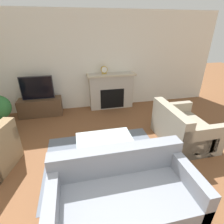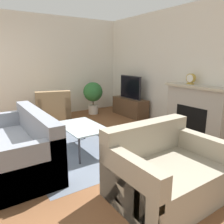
{
  "view_description": "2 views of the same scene",
  "coord_description": "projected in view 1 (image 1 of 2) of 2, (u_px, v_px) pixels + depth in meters",
  "views": [
    {
      "loc": [
        -0.28,
        -0.7,
        2.27
      ],
      "look_at": [
        0.43,
        2.52,
        0.66
      ],
      "focal_mm": 28.0,
      "sensor_mm": 36.0,
      "label": 1
    },
    {
      "loc": [
        3.45,
        0.31,
        1.58
      ],
      "look_at": [
        0.41,
        2.35,
        0.68
      ],
      "focal_mm": 35.0,
      "sensor_mm": 36.0,
      "label": 2
    }
  ],
  "objects": [
    {
      "name": "wall_back",
      "position": [
        83.0,
        63.0,
        4.94
      ],
      "size": [
        8.11,
        0.06,
        2.7
      ],
      "color": "silver",
      "rests_on": "ground_plane"
    },
    {
      "name": "area_rug",
      "position": [
        105.0,
        159.0,
        3.32
      ],
      "size": [
        2.21,
        1.83,
        0.0
      ],
      "color": "slate",
      "rests_on": "ground_plane"
    },
    {
      "name": "fireplace",
      "position": [
        111.0,
        90.0,
        5.26
      ],
      "size": [
        1.41,
        0.4,
        1.05
      ],
      "color": "#BCB2A3",
      "rests_on": "ground_plane"
    },
    {
      "name": "tv_stand",
      "position": [
        41.0,
        107.0,
        4.9
      ],
      "size": [
        1.14,
        0.42,
        0.49
      ],
      "color": "brown",
      "rests_on": "ground_plane"
    },
    {
      "name": "tv",
      "position": [
        37.0,
        88.0,
        4.65
      ],
      "size": [
        0.84,
        0.06,
        0.63
      ],
      "color": "#232328",
      "rests_on": "tv_stand"
    },
    {
      "name": "couch_sectional",
      "position": [
        123.0,
        195.0,
        2.28
      ],
      "size": [
        1.84,
        0.95,
        0.82
      ],
      "color": "gray",
      "rests_on": "ground_plane"
    },
    {
      "name": "couch_loveseat",
      "position": [
        182.0,
        129.0,
        3.75
      ],
      "size": [
        0.95,
        1.26,
        0.82
      ],
      "rotation": [
        0.0,
        0.0,
        1.57
      ],
      "color": "#9E937F",
      "rests_on": "ground_plane"
    },
    {
      "name": "coffee_table",
      "position": [
        105.0,
        141.0,
        3.18
      ],
      "size": [
        1.01,
        0.63,
        0.44
      ],
      "color": "#333338",
      "rests_on": "ground_plane"
    },
    {
      "name": "mantel_clock",
      "position": [
        104.0,
        70.0,
        4.95
      ],
      "size": [
        0.19,
        0.07,
        0.22
      ],
      "color": "#B79338",
      "rests_on": "fireplace"
    }
  ]
}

